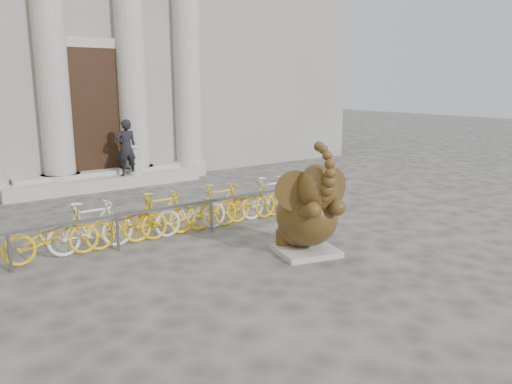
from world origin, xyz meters
TOP-DOWN VIEW (x-y plane):
  - ground at (0.00, 0.00)m, footprint 80.00×80.00m
  - classical_building at (0.00, 14.93)m, footprint 22.00×10.70m
  - entrance_steps at (0.00, 9.40)m, footprint 6.00×1.20m
  - elephant_statue at (0.89, 1.10)m, footprint 1.41×1.70m
  - bike_rack at (0.17, 3.65)m, footprint 8.39×0.53m
  - pedestrian at (0.61, 9.05)m, footprint 0.67×0.47m
  - balustrade_post at (0.87, 9.10)m, footprint 0.38×0.38m

SIDE VIEW (x-z plane):
  - ground at x=0.00m, z-range 0.00..0.00m
  - entrance_steps at x=0.00m, z-range 0.00..0.36m
  - bike_rack at x=0.17m, z-range 0.00..1.00m
  - elephant_statue at x=0.89m, z-range -0.29..1.87m
  - balustrade_post at x=0.87m, z-range 0.32..1.26m
  - pedestrian at x=0.61m, z-range 0.36..2.09m
  - classical_building at x=0.00m, z-range -0.02..11.98m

